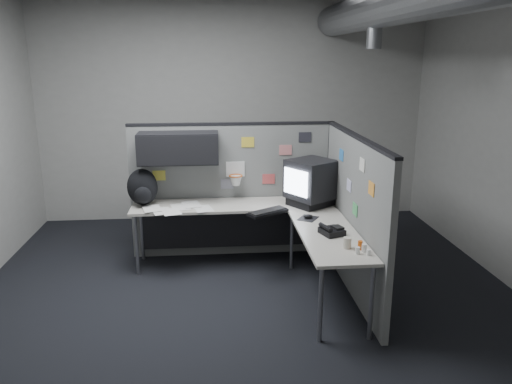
{
  "coord_description": "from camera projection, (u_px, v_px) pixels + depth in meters",
  "views": [
    {
      "loc": [
        -0.33,
        -4.53,
        2.37
      ],
      "look_at": [
        0.11,
        0.35,
        1.04
      ],
      "focal_mm": 35.0,
      "sensor_mm": 36.0,
      "label": 1
    }
  ],
  "objects": [
    {
      "name": "monitor",
      "position": [
        311.0,
        182.0,
        5.64
      ],
      "size": [
        0.64,
        0.64,
        0.52
      ],
      "rotation": [
        0.0,
        0.0,
        -0.19
      ],
      "color": "black",
      "rests_on": "desk"
    },
    {
      "name": "phone",
      "position": [
        331.0,
        231.0,
        4.76
      ],
      "size": [
        0.25,
        0.26,
        0.1
      ],
      "rotation": [
        0.0,
        0.0,
        0.16
      ],
      "color": "black",
      "rests_on": "desk"
    },
    {
      "name": "room",
      "position": [
        308.0,
        88.0,
        4.5
      ],
      "size": [
        5.62,
        5.62,
        3.22
      ],
      "color": "black",
      "rests_on": "ground"
    },
    {
      "name": "mouse",
      "position": [
        308.0,
        217.0,
        5.22
      ],
      "size": [
        0.26,
        0.27,
        0.05
      ],
      "rotation": [
        0.0,
        0.0,
        0.22
      ],
      "color": "black",
      "rests_on": "desk"
    },
    {
      "name": "cup",
      "position": [
        347.0,
        243.0,
        4.41
      ],
      "size": [
        0.08,
        0.08,
        0.1
      ],
      "primitive_type": "cylinder",
      "rotation": [
        0.0,
        0.0,
        0.17
      ],
      "color": "#BAB5A4",
      "rests_on": "desk"
    },
    {
      "name": "backpack",
      "position": [
        142.0,
        188.0,
        5.65
      ],
      "size": [
        0.39,
        0.37,
        0.42
      ],
      "rotation": [
        0.0,
        0.0,
        -0.2
      ],
      "color": "black",
      "rests_on": "desk"
    },
    {
      "name": "partition_right",
      "position": [
        353.0,
        214.0,
        5.09
      ],
      "size": [
        0.07,
        2.23,
        1.63
      ],
      "color": "slate",
      "rests_on": "ground"
    },
    {
      "name": "papers",
      "position": [
        177.0,
        209.0,
        5.55
      ],
      "size": [
        0.82,
        0.58,
        0.02
      ],
      "rotation": [
        0.0,
        0.0,
        0.26
      ],
      "color": "white",
      "rests_on": "desk"
    },
    {
      "name": "bottles",
      "position": [
        362.0,
        248.0,
        4.32
      ],
      "size": [
        0.13,
        0.18,
        0.08
      ],
      "rotation": [
        0.0,
        0.0,
        -0.19
      ],
      "color": "silver",
      "rests_on": "desk"
    },
    {
      "name": "keyboard",
      "position": [
        268.0,
        212.0,
        5.39
      ],
      "size": [
        0.48,
        0.39,
        0.04
      ],
      "rotation": [
        0.0,
        0.0,
        -0.21
      ],
      "color": "black",
      "rests_on": "desk"
    },
    {
      "name": "partition_back",
      "position": [
        218.0,
        177.0,
        5.9
      ],
      "size": [
        2.44,
        0.42,
        1.63
      ],
      "color": "slate",
      "rests_on": "ground"
    },
    {
      "name": "desk",
      "position": [
        256.0,
        221.0,
        5.53
      ],
      "size": [
        2.31,
        2.11,
        0.73
      ],
      "color": "#B9B4A7",
      "rests_on": "ground"
    }
  ]
}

